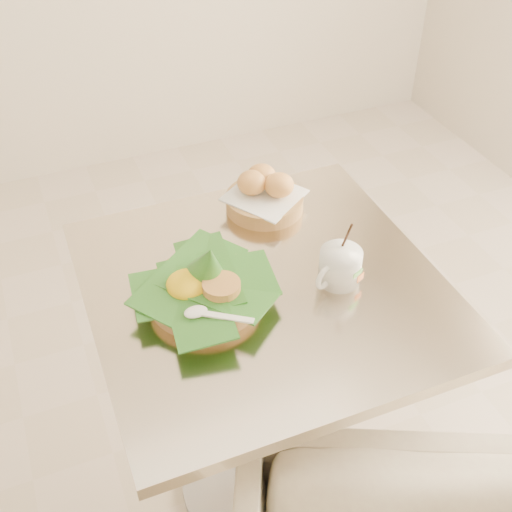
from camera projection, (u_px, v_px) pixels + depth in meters
name	position (u px, v px, depth m)	size (l,w,h in m)	color
floor	(212.00, 492.00, 1.76)	(3.60, 3.60, 0.00)	beige
cafe_table	(264.00, 356.00, 1.44)	(0.71, 0.71, 0.75)	gray
rice_basket	(204.00, 285.00, 1.24)	(0.28, 0.28, 0.14)	tan
bread_basket	(264.00, 194.00, 1.48)	(0.21, 0.21, 0.09)	tan
coffee_mug	(339.00, 266.00, 1.28)	(0.11, 0.09, 0.15)	white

